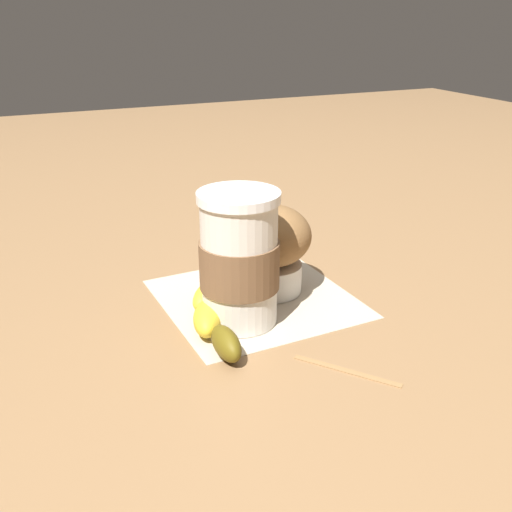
% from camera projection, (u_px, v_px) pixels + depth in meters
% --- Properties ---
extents(ground_plane, '(3.00, 3.00, 0.00)m').
position_uv_depth(ground_plane, '(256.00, 299.00, 0.73)').
color(ground_plane, '#936D47').
extents(paper_napkin, '(0.23, 0.23, 0.00)m').
position_uv_depth(paper_napkin, '(256.00, 298.00, 0.73)').
color(paper_napkin, beige).
rests_on(paper_napkin, ground_plane).
extents(coffee_cup, '(0.09, 0.09, 0.15)m').
position_uv_depth(coffee_cup, '(239.00, 260.00, 0.65)').
color(coffee_cup, silver).
rests_on(coffee_cup, paper_napkin).
extents(muffin, '(0.10, 0.10, 0.11)m').
position_uv_depth(muffin, '(271.00, 245.00, 0.72)').
color(muffin, white).
rests_on(muffin, paper_napkin).
extents(banana, '(0.20, 0.12, 0.03)m').
position_uv_depth(banana, '(215.00, 306.00, 0.67)').
color(banana, gold).
rests_on(banana, paper_napkin).
extents(wooden_stirrer, '(0.09, 0.07, 0.00)m').
position_uv_depth(wooden_stirrer, '(347.00, 370.00, 0.58)').
color(wooden_stirrer, '#9E7547').
rests_on(wooden_stirrer, ground_plane).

